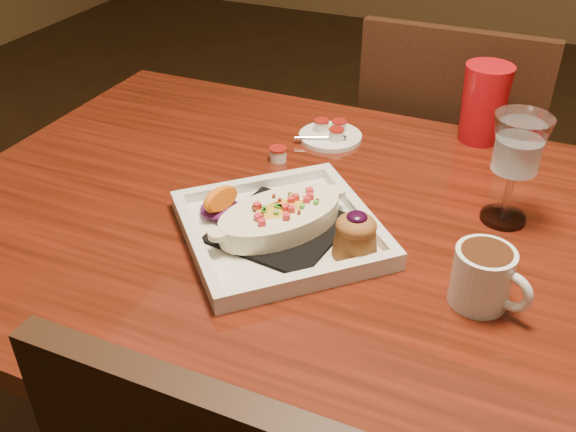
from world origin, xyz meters
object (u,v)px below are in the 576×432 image
at_px(chair_far, 445,182).
at_px(goblet, 518,150).
at_px(coffee_mug, 484,276).
at_px(table, 375,284).
at_px(saucer, 330,134).
at_px(plate, 287,225).
at_px(red_tumbler, 484,104).

xyz_separation_m(chair_far, goblet, (0.17, -0.50, 0.37)).
distance_m(coffee_mug, goblet, 0.23).
xyz_separation_m(table, saucer, (-0.19, 0.28, 0.11)).
bearing_deg(plate, goblet, -11.44).
relative_size(chair_far, goblet, 5.08).
height_order(table, red_tumbler, red_tumbler).
xyz_separation_m(chair_far, saucer, (-0.19, -0.34, 0.25)).
bearing_deg(table, coffee_mug, -28.90).
relative_size(plate, goblet, 2.21).
height_order(goblet, red_tumbler, goblet).
bearing_deg(plate, red_tumbler, 21.57).
bearing_deg(chair_far, table, 90.00).
bearing_deg(table, plate, -154.70).
bearing_deg(coffee_mug, red_tumbler, 120.40).
bearing_deg(goblet, table, -143.06).
bearing_deg(table, saucer, 123.69).
height_order(table, saucer, saucer).
bearing_deg(table, chair_far, 90.00).
height_order(table, coffee_mug, coffee_mug).
xyz_separation_m(plate, saucer, (-0.06, 0.35, -0.02)).
distance_m(table, saucer, 0.36).
xyz_separation_m(coffee_mug, red_tumbler, (-0.09, 0.49, 0.03)).
distance_m(table, goblet, 0.31).
distance_m(plate, red_tumbler, 0.51).
bearing_deg(table, red_tumbler, 78.45).
relative_size(saucer, red_tumbler, 0.82).
relative_size(chair_far, saucer, 7.39).
xyz_separation_m(plate, red_tumbler, (0.21, 0.46, 0.05)).
bearing_deg(chair_far, plate, 79.20).
height_order(saucer, red_tumbler, red_tumbler).
distance_m(plate, goblet, 0.37).
xyz_separation_m(table, chair_far, (-0.00, 0.63, -0.15)).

